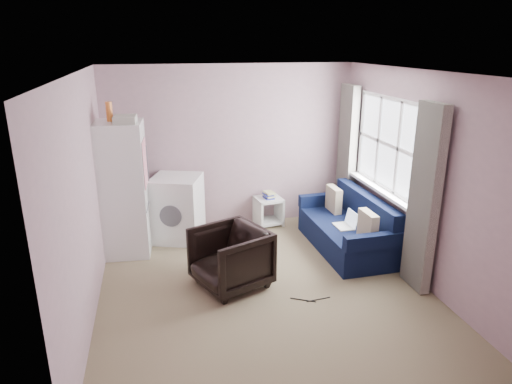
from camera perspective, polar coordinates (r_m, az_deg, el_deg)
room at (r=5.10m, az=1.15°, el=0.64°), size 3.84×4.24×2.54m
armchair at (r=5.45m, az=-3.20°, el=-7.88°), size 0.97×1.00×0.80m
fridge at (r=6.37m, az=-16.30°, el=0.41°), size 0.69×0.67×2.07m
washing_machine at (r=6.78m, az=-9.82°, el=-1.84°), size 0.86×0.86×0.95m
side_table at (r=7.29m, az=1.57°, el=-2.13°), size 0.45×0.45×0.55m
sofa at (r=6.57m, az=11.51°, el=-4.61°), size 0.84×1.77×0.78m
window_dressing at (r=6.38m, az=15.17°, el=2.26°), size 0.17×2.62×2.18m
floor_cables at (r=5.37m, az=6.86°, el=-13.21°), size 0.45×0.15×0.01m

